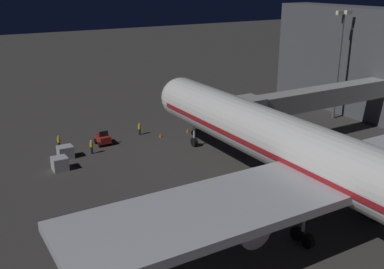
# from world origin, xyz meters

# --- Properties ---
(ground_plane) EXTENTS (320.00, 320.00, 0.00)m
(ground_plane) POSITION_xyz_m (0.00, 0.00, 0.00)
(ground_plane) COLOR #383533
(airliner_at_gate) EXTENTS (48.10, 63.56, 19.12)m
(airliner_at_gate) POSITION_xyz_m (0.00, 10.71, 5.74)
(airliner_at_gate) COLOR silver
(airliner_at_gate) RESTS_ON ground_plane
(jet_bridge) EXTENTS (25.70, 3.40, 7.39)m
(jet_bridge) POSITION_xyz_m (-13.58, -8.37, 5.86)
(jet_bridge) COLOR #9E9E99
(jet_bridge) RESTS_ON ground_plane
(apron_floodlight_mast) EXTENTS (2.90, 0.50, 16.57)m
(apron_floodlight_mast) POSITION_xyz_m (-25.50, -14.05, 9.70)
(apron_floodlight_mast) COLOR #59595E
(apron_floodlight_mast) RESTS_ON ground_plane
(baggage_tug_spare) EXTENTS (1.86, 2.33, 1.95)m
(baggage_tug_spare) POSITION_xyz_m (10.08, -21.18, 0.78)
(baggage_tug_spare) COLOR maroon
(baggage_tug_spare) RESTS_ON ground_plane
(baggage_container_near_belt) EXTENTS (1.69, 1.73, 1.57)m
(baggage_container_near_belt) POSITION_xyz_m (17.37, -15.52, 0.78)
(baggage_container_near_belt) COLOR #B7BABF
(baggage_container_near_belt) RESTS_ON ground_plane
(baggage_container_mid_row) EXTENTS (1.80, 1.62, 1.56)m
(baggage_container_mid_row) POSITION_xyz_m (15.78, -18.87, 0.78)
(baggage_container_mid_row) COLOR #B7BABF
(baggage_container_mid_row) RESTS_ON ground_plane
(ground_crew_by_belt_loader) EXTENTS (0.40, 0.40, 1.81)m
(ground_crew_by_belt_loader) POSITION_xyz_m (15.58, -22.52, 1.00)
(ground_crew_by_belt_loader) COLOR black
(ground_crew_by_belt_loader) RESTS_ON ground_plane
(ground_crew_marshaller_fwd) EXTENTS (0.40, 0.40, 1.75)m
(ground_crew_marshaller_fwd) POSITION_xyz_m (4.25, -22.32, 0.96)
(ground_crew_marshaller_fwd) COLOR black
(ground_crew_marshaller_fwd) RESTS_ON ground_plane
(ground_crew_under_port_wing) EXTENTS (0.40, 0.40, 1.80)m
(ground_crew_under_port_wing) POSITION_xyz_m (12.52, -18.66, 1.00)
(ground_crew_under_port_wing) COLOR black
(ground_crew_under_port_wing) RESTS_ON ground_plane
(traffic_cone_nose_port) EXTENTS (0.36, 0.36, 0.55)m
(traffic_cone_nose_port) POSITION_xyz_m (-2.20, -19.86, 0.28)
(traffic_cone_nose_port) COLOR orange
(traffic_cone_nose_port) RESTS_ON ground_plane
(traffic_cone_nose_starboard) EXTENTS (0.36, 0.36, 0.55)m
(traffic_cone_nose_starboard) POSITION_xyz_m (2.20, -19.86, 0.28)
(traffic_cone_nose_starboard) COLOR orange
(traffic_cone_nose_starboard) RESTS_ON ground_plane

